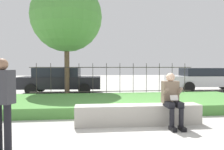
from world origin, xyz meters
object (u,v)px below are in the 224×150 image
person_seated_reader (172,97)px  car_parked_right (207,79)px  person_passerby (2,98)px  stone_bench (138,116)px  tree_behind_fence (67,16)px  car_parked_left (60,80)px

person_seated_reader → car_parked_right: 8.72m
person_passerby → stone_bench: bearing=50.5°
car_parked_right → person_passerby: bearing=-131.3°
stone_bench → tree_behind_fence: size_ratio=0.55×
stone_bench → person_seated_reader: size_ratio=2.42×
stone_bench → car_parked_left: (-2.78, 6.56, 0.51)m
car_parked_left → car_parked_right: bearing=5.4°
car_parked_left → car_parked_right: car_parked_left is taller
stone_bench → car_parked_left: size_ratio=0.73×
car_parked_right → tree_behind_fence: size_ratio=0.84×
person_seated_reader → person_passerby: size_ratio=0.82×
car_parked_left → tree_behind_fence: size_ratio=0.76×
stone_bench → car_parked_right: bearing=50.5°
stone_bench → person_passerby: 3.16m
car_parked_right → car_parked_left: bearing=-174.4°
car_parked_left → person_seated_reader: bearing=-59.6°
person_passerby → tree_behind_fence: 7.86m
stone_bench → person_passerby: size_ratio=1.98×
person_passerby → tree_behind_fence: bearing=107.1°
person_seated_reader → tree_behind_fence: size_ratio=0.23×
car_parked_left → person_passerby: person_passerby is taller
car_parked_left → car_parked_right: size_ratio=0.90×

